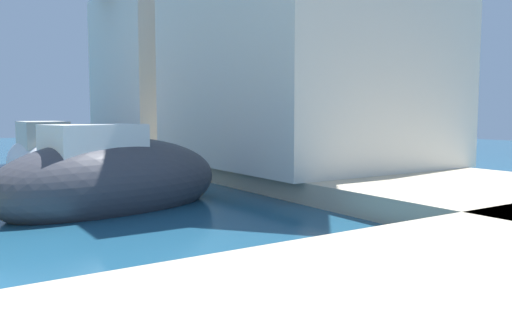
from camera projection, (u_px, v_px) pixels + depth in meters
The scene contains 5 objects.
quay_promenade at pixel (64, 258), 6.43m from camera, with size 44.00×32.00×0.50m.
moored_boat_2 at pixel (41, 160), 16.23m from camera, with size 1.93×5.04×2.19m.
moored_boat_4 at pixel (112, 181), 11.03m from camera, with size 5.60×3.28×2.27m.
waterfront_building_main at pixel (303, 14), 15.94m from camera, with size 7.00×8.32×9.14m.
waterfront_building_annex at pixel (179, 59), 23.73m from camera, with size 6.80×7.28×7.96m.
Camera 1 is at (2.91, -6.95, 2.06)m, focal length 36.06 mm.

